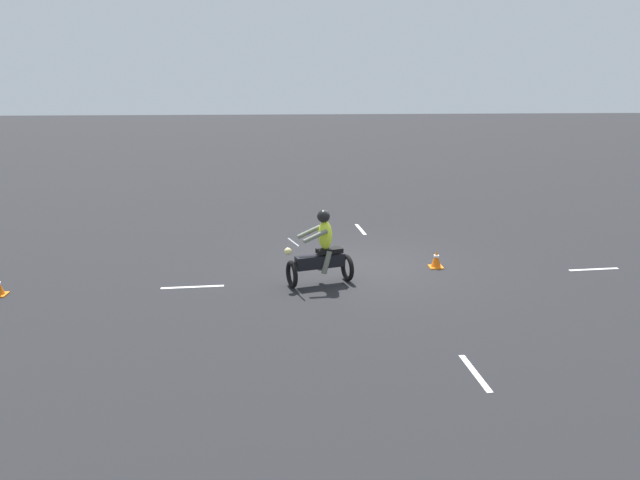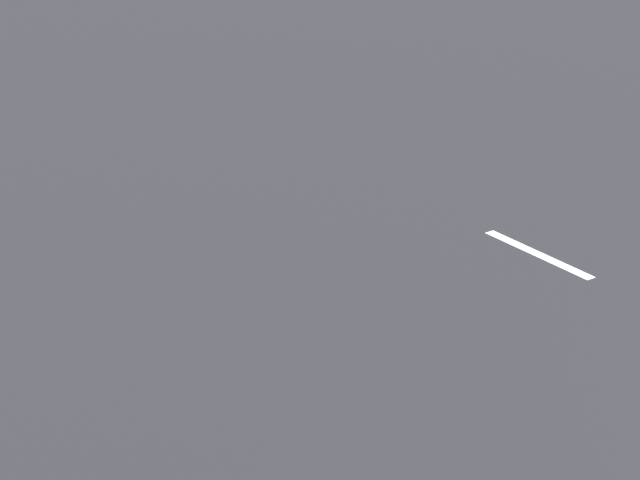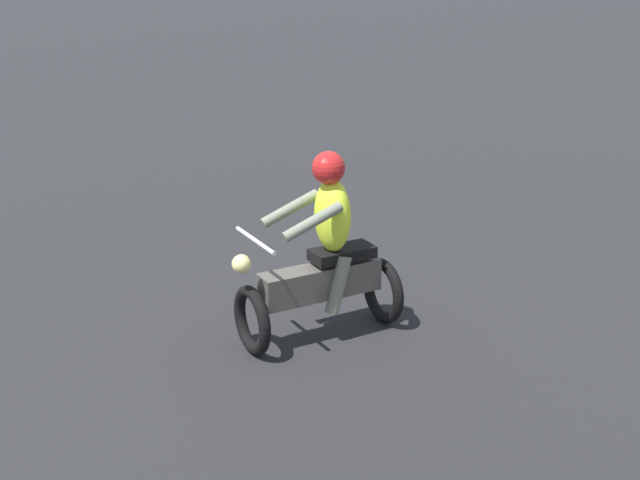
# 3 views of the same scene
# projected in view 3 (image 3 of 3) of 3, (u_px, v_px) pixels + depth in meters

# --- Properties ---
(motorcycle_rider_background) EXTENTS (0.71, 1.53, 1.66)m
(motorcycle_rider_background) POSITION_uv_depth(u_px,v_px,m) (324.00, 258.00, 7.59)
(motorcycle_rider_background) COLOR black
(motorcycle_rider_background) RESTS_ON ground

